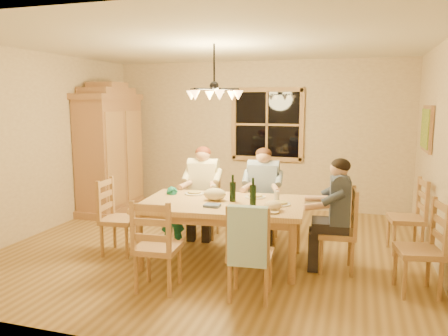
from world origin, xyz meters
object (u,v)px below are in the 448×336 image
(chair_far_right, at_px, (263,220))
(child, at_px, (173,219))
(chair_far_left, at_px, (203,216))
(adult_woman, at_px, (203,180))
(chair_end_right, at_px, (336,245))
(wine_bottle_b, at_px, (253,192))
(chair_spare_back, at_px, (405,230))
(dining_table, at_px, (222,209))
(adult_plaid_man, at_px, (263,183))
(chandelier, at_px, (214,93))
(chair_end_left, at_px, (120,231))
(chair_near_left, at_px, (158,261))
(armoire, at_px, (110,153))
(chair_spare_front, at_px, (417,265))
(wine_bottle_a, at_px, (233,188))
(adult_slate_man, at_px, (338,201))
(chair_near_right, at_px, (250,269))

(chair_far_right, relative_size, child, 1.15)
(chair_far_left, bearing_deg, adult_woman, -94.96)
(chair_end_right, xyz_separation_m, wine_bottle_b, (-0.96, -0.19, 0.62))
(adult_woman, bearing_deg, chair_spare_back, 177.84)
(dining_table, xyz_separation_m, adult_plaid_man, (0.30, 0.96, 0.18))
(chair_far_left, height_order, chair_end_right, same)
(chandelier, bearing_deg, chair_end_left, -152.22)
(chair_near_left, distance_m, chair_end_left, 1.28)
(chair_end_left, relative_size, chair_end_right, 1.00)
(chair_near_left, height_order, adult_woman, adult_woman)
(chair_near_left, xyz_separation_m, adult_plaid_man, (0.71, 1.93, 0.54))
(armoire, distance_m, chair_near_left, 3.68)
(chair_far_left, relative_size, chair_end_right, 1.00)
(chair_far_right, height_order, chair_spare_back, same)
(chair_spare_front, bearing_deg, wine_bottle_a, 70.66)
(wine_bottle_b, bearing_deg, chair_end_right, 10.92)
(adult_slate_man, bearing_deg, wine_bottle_b, 95.96)
(chair_far_right, height_order, adult_slate_man, adult_slate_man)
(wine_bottle_a, bearing_deg, wine_bottle_b, -24.16)
(chair_end_left, bearing_deg, adult_plaid_man, 117.98)
(dining_table, relative_size, child, 2.40)
(chandelier, relative_size, chair_near_left, 0.78)
(chair_far_right, distance_m, chair_spare_front, 2.26)
(chair_far_right, relative_size, chair_end_left, 1.00)
(wine_bottle_b, bearing_deg, chair_far_left, 135.51)
(chair_near_left, relative_size, wine_bottle_b, 3.00)
(wine_bottle_a, xyz_separation_m, wine_bottle_b, (0.28, -0.13, 0.00))
(chair_near_right, distance_m, chair_end_right, 1.28)
(chair_end_left, bearing_deg, chair_end_right, 90.00)
(chair_far_right, relative_size, adult_plaid_man, 1.13)
(chandelier, xyz_separation_m, chair_spare_front, (2.45, -0.74, -1.77))
(chair_end_left, distance_m, adult_woman, 1.38)
(wine_bottle_b, xyz_separation_m, child, (-1.15, 0.27, -0.50))
(chair_end_left, distance_m, chair_end_right, 2.73)
(chair_near_right, xyz_separation_m, child, (-1.32, 1.09, 0.13))
(chair_spare_back, bearing_deg, chandelier, 94.97)
(chair_far_left, distance_m, adult_slate_man, 2.14)
(adult_woman, distance_m, chair_spare_front, 3.05)
(chair_end_right, distance_m, wine_bottle_a, 1.40)
(chair_near_right, height_order, adult_slate_man, adult_slate_man)
(adult_plaid_man, xyz_separation_m, wine_bottle_b, (0.10, -1.03, 0.08))
(dining_table, height_order, wine_bottle_a, wine_bottle_a)
(chair_far_right, xyz_separation_m, chair_spare_front, (1.89, -1.23, 0.00))
(chair_near_right, xyz_separation_m, chair_end_left, (-1.93, 0.76, 0.00))
(chair_far_left, height_order, chair_end_left, same)
(adult_woman, bearing_deg, chandelier, 121.95)
(adult_plaid_man, xyz_separation_m, chair_spare_front, (1.89, -1.23, -0.54))
(chair_far_left, xyz_separation_m, chair_spare_back, (2.76, 0.14, 0.00))
(chair_spare_back, bearing_deg, adult_woman, 85.04)
(chandelier, bearing_deg, wine_bottle_a, -47.63)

